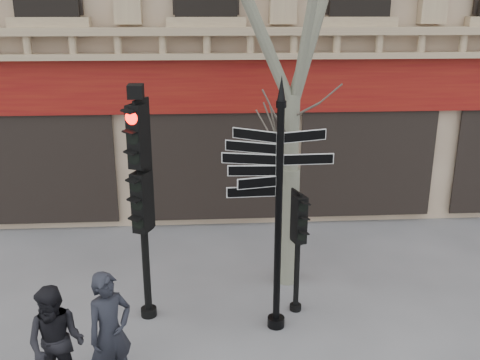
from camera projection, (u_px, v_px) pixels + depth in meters
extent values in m
plane|color=#5C5C61|center=(213.00, 337.00, 9.14)|extent=(80.00, 80.00, 0.00)
cube|color=maroon|center=(207.00, 85.00, 12.66)|extent=(28.00, 0.25, 1.30)
cube|color=#997E63|center=(207.00, 44.00, 12.14)|extent=(28.00, 0.35, 0.74)
cylinder|color=black|center=(278.00, 224.00, 8.85)|extent=(0.12, 0.12, 3.89)
cylinder|color=black|center=(276.00, 322.00, 9.42)|extent=(0.30, 0.30, 0.17)
cone|color=black|center=(282.00, 88.00, 8.15)|extent=(0.13, 0.13, 0.39)
cylinder|color=black|center=(143.00, 217.00, 9.17)|extent=(0.13, 0.13, 3.86)
cylinder|color=black|center=(149.00, 312.00, 9.74)|extent=(0.29, 0.29, 0.15)
cube|color=black|center=(142.00, 201.00, 9.08)|extent=(0.56, 0.49, 1.05)
cube|color=black|center=(138.00, 136.00, 8.73)|extent=(0.56, 0.49, 1.05)
sphere|color=#FF0C05|center=(137.00, 119.00, 8.64)|extent=(0.22, 0.22, 0.22)
cube|color=black|center=(136.00, 91.00, 8.51)|extent=(0.34, 0.38, 0.22)
cylinder|color=black|center=(297.00, 255.00, 9.60)|extent=(0.11, 0.11, 2.26)
cylinder|color=black|center=(295.00, 307.00, 9.93)|extent=(0.24, 0.24, 0.13)
cube|color=black|center=(299.00, 218.00, 9.39)|extent=(0.44, 0.37, 0.86)
cylinder|color=gray|center=(288.00, 227.00, 10.63)|extent=(0.40, 0.40, 2.42)
cylinder|color=gray|center=(291.00, 135.00, 10.05)|extent=(0.31, 0.31, 1.54)
imported|color=black|center=(110.00, 333.00, 7.61)|extent=(0.82, 0.79, 1.89)
imported|color=black|center=(56.00, 344.00, 7.50)|extent=(0.92, 0.76, 1.74)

